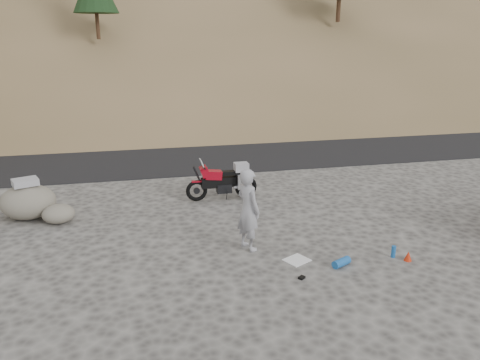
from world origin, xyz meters
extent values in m
plane|color=#43413E|center=(0.00, 0.00, 0.00)|extent=(140.00, 140.00, 0.00)
cube|color=black|center=(0.00, 9.00, 0.00)|extent=(120.00, 7.00, 0.05)
cylinder|color=#372014|center=(-4.00, 14.00, 4.90)|extent=(0.17, 0.17, 1.40)
cylinder|color=#372014|center=(8.00, 15.00, 5.94)|extent=(0.22, 0.22, 1.82)
torus|color=black|center=(-1.10, 3.12, 0.30)|extent=(0.60, 0.13, 0.59)
cylinder|color=black|center=(-1.10, 3.12, 0.30)|extent=(0.18, 0.06, 0.18)
torus|color=black|center=(0.30, 3.17, 0.30)|extent=(0.63, 0.15, 0.63)
cylinder|color=black|center=(0.30, 3.17, 0.30)|extent=(0.20, 0.08, 0.20)
cylinder|color=black|center=(-1.03, 3.12, 0.63)|extent=(0.34, 0.06, 0.73)
cylinder|color=black|center=(-0.90, 3.13, 0.97)|extent=(0.06, 0.56, 0.04)
cube|color=black|center=(-0.42, 3.14, 0.49)|extent=(1.08, 0.25, 0.27)
cube|color=black|center=(-0.33, 3.15, 0.31)|extent=(0.41, 0.28, 0.25)
cube|color=maroon|center=(-0.63, 3.14, 0.72)|extent=(0.48, 0.28, 0.28)
cube|color=maroon|center=(-0.87, 3.13, 0.83)|extent=(0.28, 0.31, 0.32)
cube|color=silver|center=(-0.94, 3.13, 1.06)|extent=(0.11, 0.27, 0.23)
cube|color=black|center=(-0.20, 3.15, 0.74)|extent=(0.50, 0.21, 0.11)
cube|color=black|center=(0.14, 3.16, 0.70)|extent=(0.32, 0.17, 0.09)
cube|color=#B8B8BD|center=(0.19, 2.93, 0.52)|extent=(0.36, 0.12, 0.40)
cube|color=#B8B8BD|center=(0.17, 3.40, 0.52)|extent=(0.36, 0.12, 0.40)
cube|color=#9B9BA0|center=(0.16, 3.16, 0.88)|extent=(0.39, 0.32, 0.23)
cube|color=maroon|center=(-1.10, 3.12, 0.57)|extent=(0.27, 0.12, 0.04)
cylinder|color=black|center=(-0.28, 2.99, 0.16)|extent=(0.03, 0.19, 0.33)
cylinder|color=#B8B8BD|center=(0.12, 3.03, 0.36)|extent=(0.41, 0.09, 0.12)
imported|color=#9B9BA0|center=(-0.43, -0.08, 0.00)|extent=(0.65, 0.76, 1.76)
ellipsoid|color=#605C52|center=(-5.32, 2.77, 0.43)|extent=(1.49, 1.33, 0.86)
cube|color=#9B9BA0|center=(-5.32, 2.77, 0.95)|extent=(0.79, 0.70, 0.18)
ellipsoid|color=#605C52|center=(-4.57, 2.31, 0.23)|extent=(0.93, 0.88, 0.46)
cube|color=white|center=(0.40, -0.86, 0.01)|extent=(0.60, 0.57, 0.02)
cylinder|color=#1B59A4|center=(1.17, -1.29, 0.08)|extent=(0.44, 0.33, 0.16)
cylinder|color=#1B59A4|center=(2.37, -1.15, 0.12)|extent=(0.11, 0.11, 0.25)
cone|color=red|center=(2.58, -1.36, 0.10)|extent=(0.19, 0.19, 0.20)
cube|color=black|center=(0.24, -1.58, 0.02)|extent=(0.15, 0.14, 0.04)
camera|label=1|loc=(-2.59, -8.95, 4.34)|focal=35.00mm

